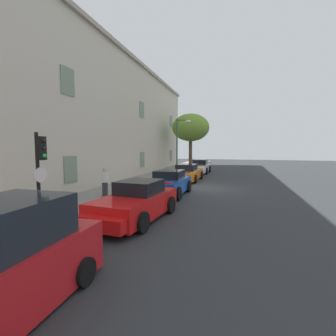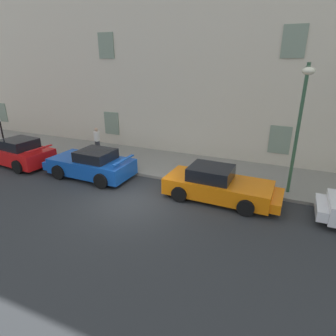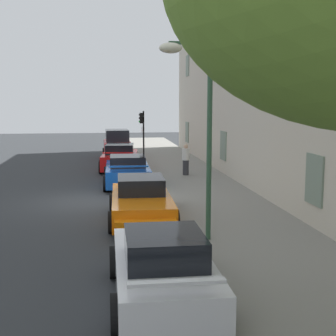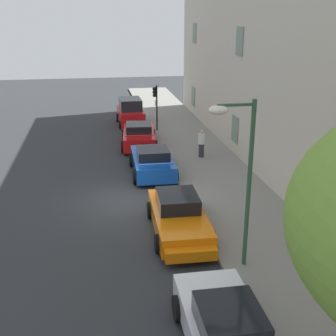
# 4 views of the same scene
# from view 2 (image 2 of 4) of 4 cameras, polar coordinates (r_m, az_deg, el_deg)

# --- Properties ---
(ground_plane) EXTENTS (80.00, 80.00, 0.00)m
(ground_plane) POSITION_cam_2_polar(r_m,az_deg,el_deg) (12.24, -7.35, -6.53)
(ground_plane) COLOR #2B2D30
(sidewalk) EXTENTS (60.00, 4.11, 0.14)m
(sidewalk) POSITION_cam_2_polar(r_m,az_deg,el_deg) (15.98, 1.01, 0.65)
(sidewalk) COLOR gray
(sidewalk) RESTS_ON ground
(building_facade) EXTENTS (40.23, 4.39, 10.79)m
(building_facade) POSITION_cam_2_polar(r_m,az_deg,el_deg) (18.75, 6.13, 20.23)
(building_facade) COLOR beige
(building_facade) RESTS_ON ground
(sportscar_red_lead) EXTENTS (4.79, 2.44, 1.51)m
(sportscar_red_lead) POSITION_cam_2_polar(r_m,az_deg,el_deg) (18.39, -28.36, 2.76)
(sportscar_red_lead) COLOR red
(sportscar_red_lead) RESTS_ON ground
(sportscar_yellow_flank) EXTENTS (4.63, 2.27, 1.44)m
(sportscar_yellow_flank) POSITION_cam_2_polar(r_m,az_deg,el_deg) (14.95, -15.57, 0.73)
(sportscar_yellow_flank) COLOR #144CB2
(sportscar_yellow_flank) RESTS_ON ground
(sportscar_white_middle) EXTENTS (4.90, 2.22, 1.41)m
(sportscar_white_middle) POSITION_cam_2_polar(r_m,az_deg,el_deg) (12.21, 10.67, -3.61)
(sportscar_white_middle) COLOR orange
(sportscar_white_middle) RESTS_ON ground
(street_lamp) EXTENTS (0.44, 1.42, 5.40)m
(street_lamp) POSITION_cam_2_polar(r_m,az_deg,el_deg) (12.22, 25.39, 10.90)
(street_lamp) COLOR #2D5138
(street_lamp) RESTS_ON sidewalk
(pedestrian_admiring) EXTENTS (0.46, 0.46, 1.59)m
(pedestrian_admiring) POSITION_cam_2_polar(r_m,az_deg,el_deg) (18.22, -14.11, 5.45)
(pedestrian_admiring) COLOR #333338
(pedestrian_admiring) RESTS_ON sidewalk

